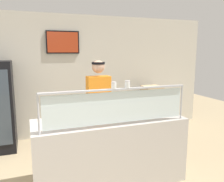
# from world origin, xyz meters

# --- Properties ---
(ground_plane) EXTENTS (12.00, 12.00, 0.00)m
(ground_plane) POSITION_xyz_m (1.07, 1.00, 0.00)
(ground_plane) COLOR tan
(ground_plane) RESTS_ON ground
(shop_rear_unit) EXTENTS (6.54, 0.13, 2.70)m
(shop_rear_unit) POSITION_xyz_m (1.07, 2.59, 1.36)
(shop_rear_unit) COLOR beige
(shop_rear_unit) RESTS_ON ground
(serving_counter) EXTENTS (2.14, 0.75, 0.95)m
(serving_counter) POSITION_xyz_m (1.07, 0.38, 0.47)
(serving_counter) COLOR #BCB7B2
(serving_counter) RESTS_ON ground
(sneeze_guard) EXTENTS (1.96, 0.06, 0.49)m
(sneeze_guard) POSITION_xyz_m (1.07, 0.06, 1.26)
(sneeze_guard) COLOR #B2B5BC
(sneeze_guard) RESTS_ON serving_counter
(pizza_tray) EXTENTS (0.44, 0.44, 0.04)m
(pizza_tray) POSITION_xyz_m (1.13, 0.46, 0.97)
(pizza_tray) COLOR #9EA0A8
(pizza_tray) RESTS_ON serving_counter
(pizza_server) EXTENTS (0.11, 0.29, 0.01)m
(pizza_server) POSITION_xyz_m (1.12, 0.44, 0.99)
(pizza_server) COLOR #ADAFB7
(pizza_server) RESTS_ON pizza_tray
(parmesan_shaker) EXTENTS (0.07, 0.07, 0.09)m
(parmesan_shaker) POSITION_xyz_m (1.02, 0.06, 1.48)
(parmesan_shaker) COLOR white
(parmesan_shaker) RESTS_ON sneeze_guard
(pepper_flake_shaker) EXTENTS (0.07, 0.07, 0.09)m
(pepper_flake_shaker) POSITION_xyz_m (1.20, 0.06, 1.48)
(pepper_flake_shaker) COLOR white
(pepper_flake_shaker) RESTS_ON sneeze_guard
(worker_figure) EXTENTS (0.41, 0.50, 1.76)m
(worker_figure) POSITION_xyz_m (1.10, 1.00, 1.01)
(worker_figure) COLOR #23232D
(worker_figure) RESTS_ON ground
(prep_shelf) EXTENTS (0.70, 0.55, 0.87)m
(prep_shelf) POSITION_xyz_m (2.74, 2.10, 0.44)
(prep_shelf) COLOR #B7BABF
(prep_shelf) RESTS_ON ground
(pizza_box_stack) EXTENTS (0.45, 0.44, 0.22)m
(pizza_box_stack) POSITION_xyz_m (2.74, 2.10, 0.98)
(pizza_box_stack) COLOR tan
(pizza_box_stack) RESTS_ON prep_shelf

